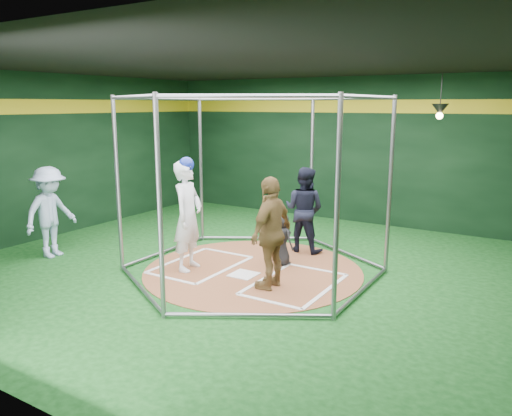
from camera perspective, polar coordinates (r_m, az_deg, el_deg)
The scene contains 12 objects.
room_shell at distance 8.38m, azimuth -0.33°, elevation 4.27°, with size 10.10×9.10×3.53m.
clay_disc at distance 8.78m, azimuth -0.34°, elevation -7.12°, with size 3.80×3.80×0.01m, color #935635.
home_plate at distance 8.53m, azimuth -1.42°, elevation -7.60°, with size 0.43×0.43×0.01m, color white.
batter_box_left at distance 9.10m, azimuth -6.31°, elevation -6.44°, with size 1.17×1.77×0.01m.
batter_box_right at distance 8.13m, azimuth 4.47°, elevation -8.65°, with size 1.17×1.77×0.01m.
batting_cage at distance 8.41m, azimuth -0.36°, elevation 2.55°, with size 4.05×4.67×3.00m.
pendant_lamp_near at distance 10.87m, azimuth 20.28°, elevation 10.50°, with size 0.34×0.34×0.90m.
batter_figure at distance 8.65m, azimuth -7.80°, elevation -0.75°, with size 0.58×0.77×1.97m.
visitor_leopard at distance 7.73m, azimuth 1.77°, elevation -2.86°, with size 1.04×0.43×1.77m, color #9D7A43.
catcher_figure at distance 8.93m, azimuth 2.88°, elevation -3.56°, with size 0.52×0.60×0.93m.
umpire at distance 9.73m, azimuth 5.52°, elevation -0.18°, with size 0.81×0.63×1.66m, color black.
bystander_blue at distance 10.13m, azimuth -22.47°, elevation -0.45°, with size 1.11×0.64×1.72m, color #AABEE1.
Camera 1 is at (4.38, -7.05, 2.85)m, focal length 35.00 mm.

